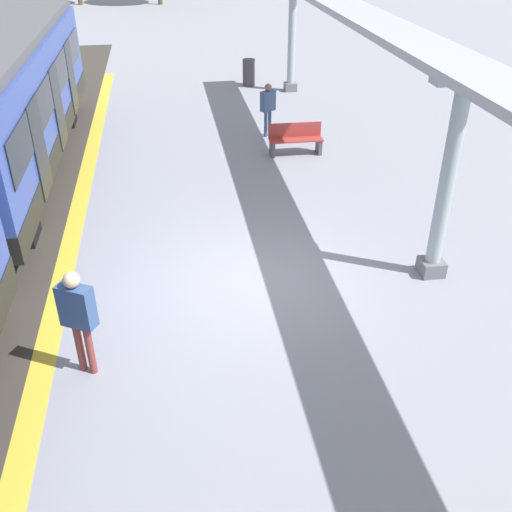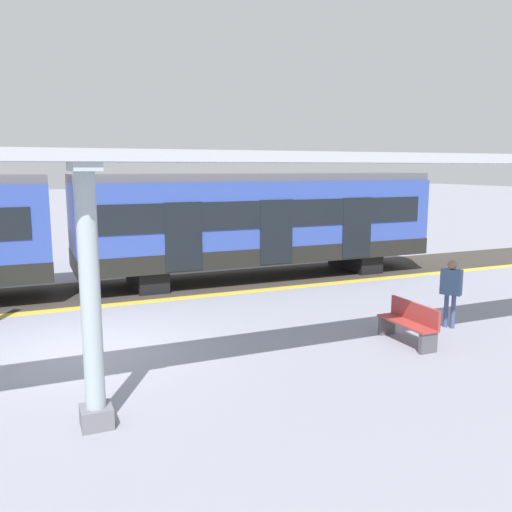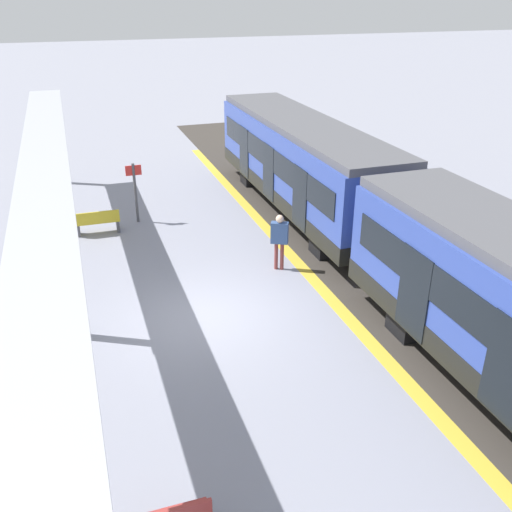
{
  "view_description": "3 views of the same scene",
  "coord_description": "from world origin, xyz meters",
  "px_view_note": "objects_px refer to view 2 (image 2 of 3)",
  "views": [
    {
      "loc": [
        -1.42,
        -8.93,
        6.06
      ],
      "look_at": [
        -0.13,
        -0.84,
        1.08
      ],
      "focal_mm": 40.68,
      "sensor_mm": 36.0,
      "label": 1
    },
    {
      "loc": [
        10.85,
        -1.01,
        3.66
      ],
      "look_at": [
        -1.41,
        4.31,
        1.46
      ],
      "focal_mm": 37.68,
      "sensor_mm": 36.0,
      "label": 2
    },
    {
      "loc": [
        2.67,
        12.36,
        7.79
      ],
      "look_at": [
        -1.22,
        0.8,
        1.95
      ],
      "focal_mm": 39.44,
      "sensor_mm": 36.0,
      "label": 3
    }
  ],
  "objects_px": {
    "train_far_carriage": "(259,224)",
    "canopy_pillar_second": "(90,298)",
    "passenger_by_the_benches": "(451,286)",
    "bench_near_end": "(410,322)"
  },
  "relations": [
    {
      "from": "canopy_pillar_second",
      "to": "bench_near_end",
      "type": "relative_size",
      "value": 2.49
    },
    {
      "from": "train_far_carriage",
      "to": "bench_near_end",
      "type": "relative_size",
      "value": 7.92
    },
    {
      "from": "train_far_carriage",
      "to": "bench_near_end",
      "type": "bearing_deg",
      "value": 1.07
    },
    {
      "from": "train_far_carriage",
      "to": "passenger_by_the_benches",
      "type": "distance_m",
      "value": 7.26
    },
    {
      "from": "canopy_pillar_second",
      "to": "passenger_by_the_benches",
      "type": "bearing_deg",
      "value": 102.05
    },
    {
      "from": "train_far_carriage",
      "to": "canopy_pillar_second",
      "type": "relative_size",
      "value": 3.18
    },
    {
      "from": "canopy_pillar_second",
      "to": "passenger_by_the_benches",
      "type": "distance_m",
      "value": 8.34
    },
    {
      "from": "train_far_carriage",
      "to": "canopy_pillar_second",
      "type": "bearing_deg",
      "value": -36.22
    },
    {
      "from": "canopy_pillar_second",
      "to": "train_far_carriage",
      "type": "bearing_deg",
      "value": 143.78
    },
    {
      "from": "canopy_pillar_second",
      "to": "passenger_by_the_benches",
      "type": "relative_size",
      "value": 2.35
    }
  ]
}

